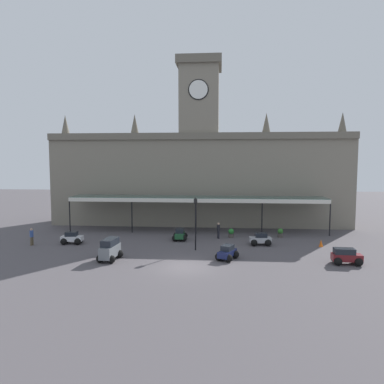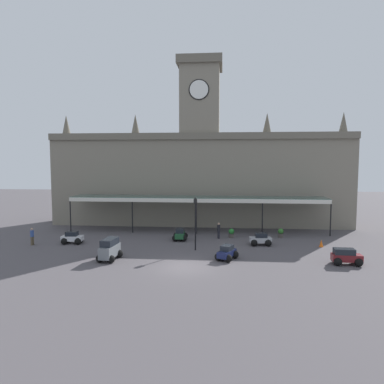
# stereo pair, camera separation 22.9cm
# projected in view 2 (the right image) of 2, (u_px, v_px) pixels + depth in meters

# --- Properties ---
(ground_plane) EXTENTS (140.00, 140.00, 0.00)m
(ground_plane) POSITION_uv_depth(u_px,v_px,m) (184.00, 267.00, 26.95)
(ground_plane) COLOR #4E494D
(station_building) EXTENTS (37.20, 5.75, 20.71)m
(station_building) POSITION_uv_depth(u_px,v_px,m) (200.00, 172.00, 45.11)
(station_building) COLOR gray
(station_building) RESTS_ON ground
(entrance_canopy) EXTENTS (29.26, 3.26, 4.02)m
(entrance_canopy) POSITION_uv_depth(u_px,v_px,m) (197.00, 198.00, 40.33)
(entrance_canopy) COLOR #38564C
(entrance_canopy) RESTS_ON ground
(car_navy_sedan) EXTENTS (2.01, 2.24, 1.19)m
(car_navy_sedan) POSITION_uv_depth(u_px,v_px,m) (227.00, 253.00, 29.03)
(car_navy_sedan) COLOR #19214C
(car_navy_sedan) RESTS_ON ground
(car_white_sedan) EXTENTS (2.11, 1.63, 1.19)m
(car_white_sedan) POSITION_uv_depth(u_px,v_px,m) (72.00, 238.00, 34.64)
(car_white_sedan) COLOR silver
(car_white_sedan) RESTS_ON ground
(car_green_sedan) EXTENTS (1.56, 2.07, 1.19)m
(car_green_sedan) POSITION_uv_depth(u_px,v_px,m) (180.00, 235.00, 36.21)
(car_green_sedan) COLOR #1E512D
(car_green_sedan) RESTS_ON ground
(car_maroon_estate) EXTENTS (2.29, 1.60, 1.27)m
(car_maroon_estate) POSITION_uv_depth(u_px,v_px,m) (346.00, 257.00, 27.60)
(car_maroon_estate) COLOR maroon
(car_maroon_estate) RESTS_ON ground
(car_grey_van) EXTENTS (1.76, 2.48, 1.77)m
(car_grey_van) POSITION_uv_depth(u_px,v_px,m) (110.00, 250.00, 28.89)
(car_grey_van) COLOR slate
(car_grey_van) RESTS_ON ground
(car_silver_sedan) EXTENTS (2.10, 1.60, 1.19)m
(car_silver_sedan) POSITION_uv_depth(u_px,v_px,m) (261.00, 240.00, 33.97)
(car_silver_sedan) COLOR #B2B5BA
(car_silver_sedan) RESTS_ON ground
(pedestrian_near_entrance) EXTENTS (0.34, 0.38, 1.67)m
(pedestrian_near_entrance) POSITION_uv_depth(u_px,v_px,m) (219.00, 230.00, 36.88)
(pedestrian_near_entrance) COLOR black
(pedestrian_near_entrance) RESTS_ON ground
(pedestrian_crossing_forecourt) EXTENTS (0.34, 0.39, 1.67)m
(pedestrian_crossing_forecourt) POSITION_uv_depth(u_px,v_px,m) (32.00, 236.00, 33.97)
(pedestrian_crossing_forecourt) COLOR brown
(pedestrian_crossing_forecourt) RESTS_ON ground
(victorian_lamppost) EXTENTS (0.30, 0.30, 4.87)m
(victorian_lamppost) POSITION_uv_depth(u_px,v_px,m) (195.00, 217.00, 31.86)
(victorian_lamppost) COLOR black
(victorian_lamppost) RESTS_ON ground
(traffic_cone) EXTENTS (0.40, 0.40, 0.67)m
(traffic_cone) POSITION_uv_depth(u_px,v_px,m) (321.00, 243.00, 33.30)
(traffic_cone) COLOR orange
(traffic_cone) RESTS_ON ground
(planter_forecourt_centre) EXTENTS (0.60, 0.60, 0.96)m
(planter_forecourt_centre) POSITION_uv_depth(u_px,v_px,m) (231.00, 233.00, 37.30)
(planter_forecourt_centre) COLOR #47423D
(planter_forecourt_centre) RESTS_ON ground
(planter_by_canopy) EXTENTS (0.60, 0.60, 0.96)m
(planter_by_canopy) POSITION_uv_depth(u_px,v_px,m) (281.00, 233.00, 37.39)
(planter_by_canopy) COLOR #47423D
(planter_by_canopy) RESTS_ON ground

